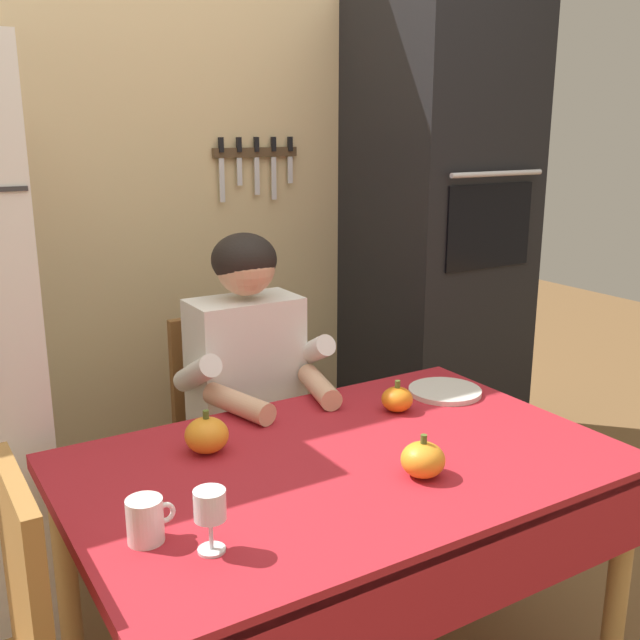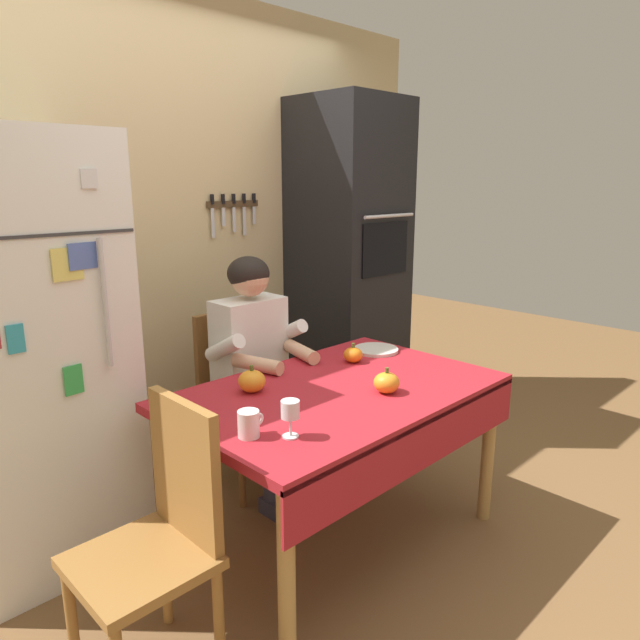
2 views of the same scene
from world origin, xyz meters
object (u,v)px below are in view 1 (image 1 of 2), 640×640
pumpkin_medium (207,435)px  serving_tray (445,391)px  seated_person (255,390)px  dining_table (349,491)px  wall_oven (436,254)px  coffee_mug (146,520)px  chair_behind_person (233,434)px  wine_glass (210,508)px  pumpkin_large (423,460)px  pumpkin_small (397,399)px

pumpkin_medium → serving_tray: size_ratio=0.50×
seated_person → dining_table: bearing=-93.2°
wall_oven → pumpkin_medium: size_ratio=18.07×
wall_oven → serving_tray: wall_oven is taller
wall_oven → coffee_mug: bearing=-147.8°
chair_behind_person → serving_tray: bearing=-47.2°
wall_oven → serving_tray: (-0.51, -0.67, -0.30)m
wine_glass → pumpkin_large: (0.57, 0.04, -0.05)m
seated_person → pumpkin_large: seated_person is taller
seated_person → serving_tray: seated_person is taller
coffee_mug → pumpkin_large: bearing=-5.9°
wall_oven → wine_glass: size_ratio=15.58×
wall_oven → coffee_mug: size_ratio=20.19×
chair_behind_person → pumpkin_large: chair_behind_person is taller
pumpkin_medium → pumpkin_large: bearing=-45.7°
dining_table → serving_tray: bearing=25.1°
dining_table → pumpkin_large: bearing=-56.5°
wall_oven → chair_behind_person: wall_oven is taller
serving_tray → pumpkin_small: bearing=-170.0°
dining_table → pumpkin_small: size_ratio=14.48×
seated_person → pumpkin_small: 0.48m
chair_behind_person → seated_person: 0.29m
wall_oven → wine_glass: (-1.51, -1.12, -0.21)m
seated_person → pumpkin_large: size_ratio=11.39×
pumpkin_small → chair_behind_person: bearing=115.7°
coffee_mug → pumpkin_medium: bearing=50.6°
dining_table → coffee_mug: 0.59m
dining_table → wine_glass: size_ratio=10.39×
wine_glass → pumpkin_large: 0.58m
pumpkin_medium → serving_tray: 0.82m
seated_person → wall_oven: bearing=17.4°
wall_oven → dining_table: bearing=-138.7°
dining_table → seated_person: seated_person is taller
pumpkin_large → pumpkin_small: size_ratio=1.13×
wine_glass → serving_tray: 1.10m
wall_oven → pumpkin_large: 1.46m
wine_glass → serving_tray: size_ratio=0.58×
chair_behind_person → pumpkin_small: chair_behind_person is taller
wall_oven → pumpkin_small: wall_oven is taller
dining_table → chair_behind_person: 0.81m
wine_glass → pumpkin_small: wine_glass is taller
wall_oven → wine_glass: bearing=-143.5°
chair_behind_person → serving_tray: chair_behind_person is taller
wall_oven → seated_person: wall_oven is taller
chair_behind_person → pumpkin_large: (0.07, -0.96, 0.27)m
wine_glass → seated_person: bearing=58.1°
pumpkin_small → serving_tray: (0.22, 0.04, -0.03)m
dining_table → pumpkin_large: size_ratio=12.81×
wine_glass → pumpkin_medium: bearing=68.1°
serving_tray → dining_table: bearing=-154.9°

